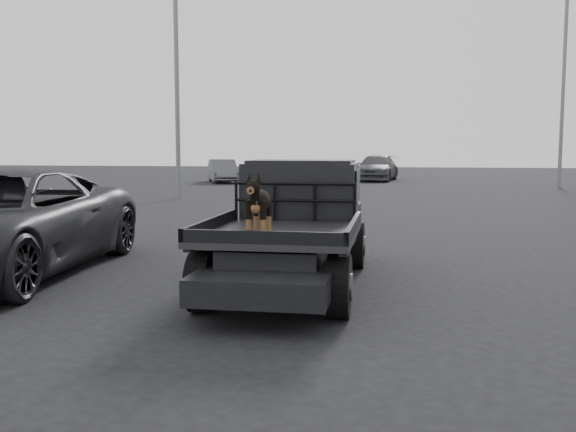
% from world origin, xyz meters
% --- Properties ---
extents(ground, '(120.00, 120.00, 0.00)m').
position_xyz_m(ground, '(0.00, 0.00, 0.00)').
color(ground, black).
rests_on(ground, ground).
extents(flatbed_ute, '(2.00, 5.40, 0.92)m').
position_xyz_m(flatbed_ute, '(0.40, 1.69, 0.46)').
color(flatbed_ute, black).
rests_on(flatbed_ute, ground).
extents(ute_cab, '(1.72, 1.30, 0.88)m').
position_xyz_m(ute_cab, '(0.40, 2.64, 1.36)').
color(ute_cab, black).
rests_on(ute_cab, flatbed_ute).
extents(headache_rack, '(1.80, 0.08, 0.55)m').
position_xyz_m(headache_rack, '(0.40, 1.89, 1.20)').
color(headache_rack, black).
rests_on(headache_rack, flatbed_ute).
extents(dog, '(0.32, 0.60, 0.74)m').
position_xyz_m(dog, '(0.23, 0.20, 1.29)').
color(dog, black).
rests_on(dog, flatbed_ute).
extents(distant_car_a, '(2.81, 4.26, 1.33)m').
position_xyz_m(distant_car_a, '(-8.00, 28.53, 0.66)').
color(distant_car_a, '#535358').
rests_on(distant_car_a, ground).
extents(distant_car_b, '(2.79, 5.48, 1.52)m').
position_xyz_m(distant_car_b, '(0.71, 32.15, 0.76)').
color(distant_car_b, '#434448').
rests_on(distant_car_b, ground).
extents(floodlight_near, '(1.08, 0.28, 12.89)m').
position_xyz_m(floodlight_near, '(-6.57, 16.78, 7.04)').
color(floodlight_near, slate).
rests_on(floodlight_near, ground).
extents(floodlight_mid, '(1.08, 0.28, 12.17)m').
position_xyz_m(floodlight_mid, '(9.94, 26.54, 6.68)').
color(floodlight_mid, slate).
rests_on(floodlight_mid, ground).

